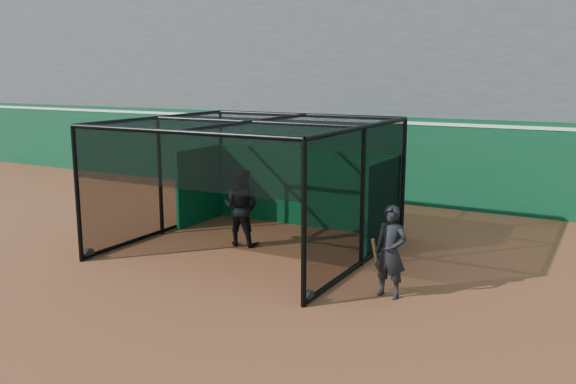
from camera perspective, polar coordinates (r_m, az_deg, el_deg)
The scene contains 6 objects.
ground at distance 11.40m, azimuth -9.29°, elevation -8.17°, with size 120.00×120.00×0.00m, color brown.
outfield_wall at distance 18.37m, azimuth 7.13°, elevation 3.35°, with size 50.00×0.50×2.50m.
grandstand at distance 21.77m, azimuth 11.12°, elevation 12.83°, with size 50.00×7.85×8.95m.
batting_cage at distance 12.97m, azimuth -3.36°, elevation 0.54°, with size 5.13×5.02×2.73m.
batter at distance 13.35m, azimuth -4.40°, elevation -1.41°, with size 0.83×0.64×1.70m, color black.
on_deck_player at distance 10.38m, azimuth 9.55°, elevation -5.54°, with size 0.63×0.44×1.58m.
Camera 1 is at (6.72, -8.42, 3.72)m, focal length 38.00 mm.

